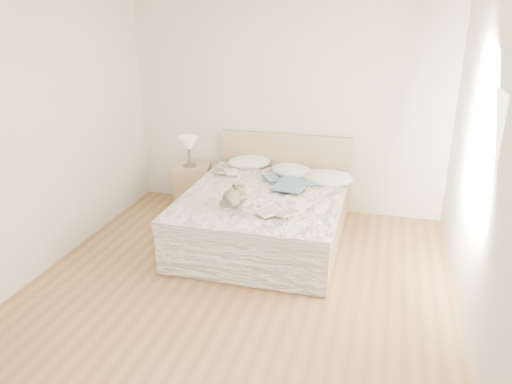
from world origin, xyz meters
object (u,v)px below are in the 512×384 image
table_lamp (189,145)px  photo_book (226,172)px  bed (266,214)px  nightstand (193,186)px  childrens_book (279,213)px  teddy_bear (231,203)px

table_lamp → photo_book: (0.60, -0.30, -0.21)m
bed → table_lamp: (-1.20, 0.72, 0.54)m
nightstand → photo_book: size_ratio=1.84×
childrens_book → teddy_bear: bearing=-151.4°
table_lamp → teddy_bear: (0.98, -1.30, -0.19)m
photo_book → table_lamp: bearing=120.7°
photo_book → teddy_bear: bearing=-101.6°
bed → table_lamp: 1.50m
bed → nightstand: 1.40m
nightstand → photo_book: (0.58, -0.32, 0.35)m
nightstand → table_lamp: 0.56m
nightstand → childrens_book: size_ratio=1.52×
bed → nightstand: (-1.19, 0.74, -0.03)m
teddy_bear → bed: bearing=75.7°
teddy_bear → nightstand: bearing=132.6°
teddy_bear → childrens_book: bearing=-3.1°
nightstand → teddy_bear: size_ratio=1.73×
photo_book → bed: bearing=-67.4°
nightstand → table_lamp: table_lamp is taller
table_lamp → childrens_book: table_lamp is taller
nightstand → teddy_bear: teddy_bear is taller
table_lamp → childrens_book: 2.05m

